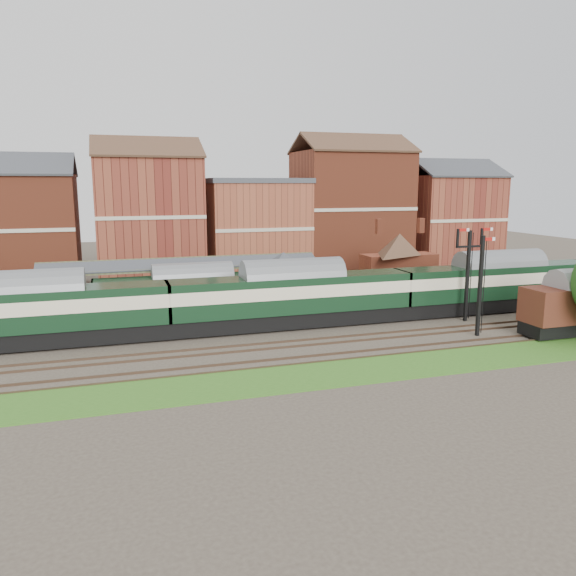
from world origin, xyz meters
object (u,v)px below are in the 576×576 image
object	(u,v)px
signal_box	(284,283)
goods_van_a	(566,307)
dmu_train	(292,295)
semaphore_bracket	(468,269)
platform_railcar	(193,291)

from	to	relation	value
signal_box	goods_van_a	world-z (taller)	signal_box
dmu_train	semaphore_bracket	bearing A→B (deg)	-9.30
semaphore_bracket	goods_van_a	bearing A→B (deg)	-54.80
semaphore_bracket	goods_van_a	xyz separation A→B (m)	(4.59, -6.50, -2.29)
signal_box	dmu_train	distance (m)	3.29
dmu_train	platform_railcar	bearing A→B (deg)	138.62
signal_box	semaphore_bracket	world-z (taller)	semaphore_bracket
signal_box	semaphore_bracket	size ratio (longest dim) A/B	0.73
signal_box	semaphore_bracket	xyz separation A→B (m)	(15.04, -5.75, 1.44)
goods_van_a	signal_box	bearing A→B (deg)	148.03
dmu_train	goods_van_a	distance (m)	21.80
signal_box	dmu_train	size ratio (longest dim) A/B	0.10
semaphore_bracket	platform_railcar	distance (m)	24.48
dmu_train	goods_van_a	size ratio (longest dim) A/B	8.97
semaphore_bracket	platform_railcar	bearing A→B (deg)	158.33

